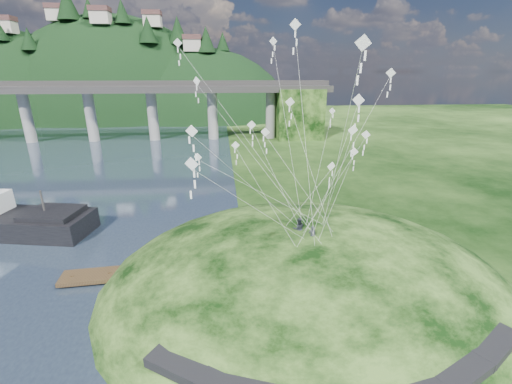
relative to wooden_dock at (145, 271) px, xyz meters
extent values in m
plane|color=black|center=(6.08, -4.40, -0.44)|extent=(320.00, 320.00, 0.00)
ellipsoid|color=black|center=(14.08, -2.40, -1.94)|extent=(36.00, 32.00, 13.00)
cube|color=black|center=(4.58, -12.40, 1.58)|extent=(4.32, 3.62, 0.71)
cube|color=black|center=(19.58, -14.35, 1.70)|extent=(4.11, 2.97, 0.71)
cube|color=black|center=(22.58, -12.80, 1.72)|extent=(4.26, 3.43, 0.66)
cube|color=#2D2B2B|center=(-43.92, 65.60, 12.56)|extent=(160.00, 9.00, 1.60)
cube|color=#2D2B2B|center=(-43.92, 65.60, 13.96)|extent=(160.00, 0.40, 1.20)
cube|color=#2D2B2B|center=(-43.92, 69.90, 13.96)|extent=(160.00, 0.40, 1.20)
cylinder|color=gray|center=(-41.42, 65.60, 6.06)|extent=(2.60, 2.60, 13.00)
cylinder|color=gray|center=(-25.92, 65.60, 6.06)|extent=(2.60, 2.60, 13.00)
cylinder|color=gray|center=(-10.42, 65.60, 6.06)|extent=(2.60, 2.60, 13.00)
cylinder|color=gray|center=(5.08, 65.60, 6.06)|extent=(2.60, 2.60, 13.00)
cylinder|color=gray|center=(20.58, 65.60, 6.06)|extent=(2.60, 2.60, 13.00)
cube|color=black|center=(28.08, 65.60, 6.06)|extent=(12.00, 11.00, 13.00)
ellipsoid|color=black|center=(-71.92, 115.60, -8.44)|extent=(84.00, 60.00, 80.00)
ellipsoid|color=black|center=(-33.92, 121.60, -6.44)|extent=(96.00, 68.00, 88.00)
ellipsoid|color=black|center=(1.08, 113.60, -10.44)|extent=(76.00, 56.00, 72.00)
cone|color=black|center=(-54.50, 101.77, 26.90)|extent=(5.29, 5.29, 6.96)
cone|color=black|center=(-43.80, 110.23, 38.79)|extent=(8.01, 8.01, 10.54)
cone|color=black|center=(-36.79, 109.67, 37.44)|extent=(4.97, 4.97, 6.54)
cone|color=black|center=(-25.32, 107.65, 36.24)|extent=(5.83, 5.83, 7.67)
cone|color=black|center=(-16.37, 102.69, 30.14)|extent=(6.47, 6.47, 8.51)
cone|color=black|center=(-7.14, 109.59, 30.79)|extent=(7.13, 7.13, 9.38)
cone|color=black|center=(2.96, 104.64, 27.43)|extent=(6.56, 6.56, 8.63)
cone|color=black|center=(8.85, 110.23, 27.24)|extent=(4.88, 4.88, 6.42)
cube|color=beige|center=(-63.92, 107.60, 30.85)|extent=(6.00, 5.00, 4.00)
cube|color=brown|center=(-63.92, 107.60, 33.55)|extent=(6.40, 5.40, 1.60)
cube|color=beige|center=(-48.92, 113.60, 35.55)|extent=(6.00, 5.00, 4.00)
cube|color=brown|center=(-48.92, 113.60, 38.25)|extent=(6.40, 5.40, 1.60)
cube|color=beige|center=(-31.92, 105.60, 33.84)|extent=(6.00, 5.00, 4.00)
cube|color=brown|center=(-31.92, 105.60, 36.54)|extent=(6.40, 5.40, 1.60)
cube|color=beige|center=(-15.92, 111.60, 33.74)|extent=(6.00, 5.00, 4.00)
cube|color=brown|center=(-15.92, 111.60, 36.44)|extent=(6.40, 5.40, 1.60)
cube|color=beige|center=(-1.92, 105.60, 25.44)|extent=(6.00, 5.00, 4.00)
cube|color=brown|center=(-1.92, 105.60, 28.14)|extent=(6.40, 5.40, 1.60)
cube|color=black|center=(-17.71, 10.57, 0.74)|extent=(20.61, 9.15, 2.36)
cube|color=black|center=(-11.49, 9.36, 2.19)|extent=(6.20, 5.49, 0.54)
cylinder|color=#2D2B2B|center=(-12.38, 9.54, 3.36)|extent=(0.22, 0.22, 2.72)
cube|color=#352515|center=(0.00, 0.00, 0.01)|extent=(14.17, 3.19, 0.35)
cylinder|color=#352515|center=(-6.01, -0.42, -0.24)|extent=(0.30, 0.30, 1.00)
cylinder|color=#352515|center=(-3.00, -0.21, -0.24)|extent=(0.30, 0.30, 1.00)
cylinder|color=#352515|center=(0.00, 0.00, -0.24)|extent=(0.30, 0.30, 1.00)
cylinder|color=#352515|center=(3.00, 0.21, -0.24)|extent=(0.30, 0.30, 1.00)
cylinder|color=#352515|center=(6.01, 0.42, -0.24)|extent=(0.30, 0.30, 1.00)
imported|color=#252832|center=(14.02, -3.43, 5.36)|extent=(0.60, 0.41, 1.63)
imported|color=#252832|center=(13.22, -2.13, 5.53)|extent=(0.95, 0.74, 1.95)
cube|color=white|center=(14.10, -9.87, 18.07)|extent=(0.79, 0.30, 0.78)
cube|color=white|center=(14.10, -9.87, 17.50)|extent=(0.10, 0.02, 0.47)
cube|color=white|center=(14.10, -9.87, 16.92)|extent=(0.10, 0.02, 0.47)
cube|color=white|center=(14.10, -9.87, 16.35)|extent=(0.10, 0.02, 0.47)
cube|color=white|center=(11.00, 2.68, 11.75)|extent=(0.78, 0.32, 0.81)
cube|color=white|center=(11.00, 2.68, 11.17)|extent=(0.11, 0.04, 0.47)
cube|color=white|center=(11.00, 2.68, 10.59)|extent=(0.11, 0.04, 0.47)
cube|color=white|center=(11.00, 2.68, 10.02)|extent=(0.11, 0.04, 0.47)
cube|color=white|center=(4.87, 4.85, 9.12)|extent=(0.76, 0.36, 0.80)
cube|color=white|center=(4.87, 4.85, 8.54)|extent=(0.11, 0.04, 0.47)
cube|color=white|center=(4.87, 4.85, 7.97)|extent=(0.11, 0.04, 0.47)
cube|color=white|center=(4.87, 4.85, 7.40)|extent=(0.11, 0.04, 0.47)
cube|color=white|center=(18.31, 6.91, 13.04)|extent=(0.54, 0.48, 0.68)
cube|color=white|center=(18.31, 6.91, 12.55)|extent=(0.09, 0.06, 0.40)
cube|color=white|center=(18.31, 6.91, 12.07)|extent=(0.09, 0.06, 0.40)
cube|color=white|center=(18.31, 6.91, 11.58)|extent=(0.09, 0.06, 0.40)
cube|color=white|center=(12.13, -3.21, 19.63)|extent=(0.69, 0.36, 0.74)
cube|color=white|center=(12.13, -3.21, 19.10)|extent=(0.10, 0.04, 0.44)
cube|color=white|center=(12.13, -3.21, 18.56)|extent=(0.10, 0.04, 0.44)
cube|color=white|center=(12.13, -3.21, 18.03)|extent=(0.10, 0.04, 0.44)
cube|color=white|center=(8.40, 3.43, 10.47)|extent=(0.76, 0.20, 0.75)
cube|color=white|center=(8.40, 3.43, 9.94)|extent=(0.10, 0.05, 0.44)
cube|color=white|center=(8.40, 3.43, 9.40)|extent=(0.10, 0.05, 0.44)
cube|color=white|center=(8.40, 3.43, 8.87)|extent=(0.10, 0.05, 0.44)
cube|color=white|center=(21.17, 7.26, 8.74)|extent=(0.75, 0.53, 0.88)
cube|color=white|center=(21.17, 7.26, 8.11)|extent=(0.11, 0.07, 0.51)
cube|color=white|center=(21.17, 7.26, 7.49)|extent=(0.11, 0.07, 0.51)
cube|color=white|center=(21.17, 7.26, 6.87)|extent=(0.11, 0.07, 0.51)
cube|color=white|center=(16.80, 1.40, 8.81)|extent=(0.83, 0.36, 0.87)
cube|color=white|center=(16.80, 1.40, 8.19)|extent=(0.11, 0.08, 0.51)
cube|color=white|center=(16.80, 1.40, 7.57)|extent=(0.11, 0.08, 0.51)
cube|color=white|center=(16.80, 1.40, 6.95)|extent=(0.11, 0.08, 0.51)
cube|color=white|center=(11.93, 4.99, 19.26)|extent=(0.65, 0.46, 0.73)
cube|color=white|center=(11.93, 4.99, 18.73)|extent=(0.10, 0.05, 0.44)
cube|color=white|center=(11.93, 4.99, 18.19)|extent=(0.10, 0.05, 0.44)
cube|color=white|center=(11.93, 4.99, 17.66)|extent=(0.10, 0.05, 0.44)
cube|color=white|center=(5.62, -10.39, 12.41)|extent=(0.70, 0.32, 0.74)
cube|color=white|center=(5.62, -10.39, 11.88)|extent=(0.10, 0.04, 0.43)
cube|color=white|center=(5.62, -10.39, 11.36)|extent=(0.10, 0.04, 0.43)
cube|color=white|center=(5.62, -10.39, 10.83)|extent=(0.10, 0.04, 0.43)
cube|color=white|center=(20.69, 3.70, 11.17)|extent=(0.75, 0.44, 0.83)
cube|color=white|center=(20.69, 3.70, 10.58)|extent=(0.11, 0.05, 0.48)
cube|color=white|center=(20.69, 3.70, 9.99)|extent=(0.11, 0.05, 0.48)
cube|color=white|center=(20.69, 3.70, 9.40)|extent=(0.11, 0.05, 0.48)
cube|color=white|center=(4.98, 7.49, 15.91)|extent=(0.69, 0.58, 0.85)
cube|color=white|center=(4.98, 7.49, 15.31)|extent=(0.11, 0.07, 0.50)
cube|color=white|center=(4.98, 7.49, 14.70)|extent=(0.11, 0.07, 0.50)
cube|color=white|center=(4.98, 7.49, 14.09)|extent=(0.11, 0.07, 0.50)
cube|color=white|center=(16.19, -4.83, 15.00)|extent=(0.64, 0.58, 0.82)
cube|color=white|center=(16.19, -4.83, 14.42)|extent=(0.10, 0.07, 0.48)
cube|color=white|center=(16.19, -4.83, 13.83)|extent=(0.10, 0.07, 0.48)
cube|color=white|center=(16.19, -4.83, 13.25)|extent=(0.10, 0.07, 0.48)
cube|color=white|center=(3.53, 6.74, 19.21)|extent=(0.81, 0.29, 0.78)
cube|color=white|center=(3.53, 6.74, 18.64)|extent=(0.11, 0.04, 0.47)
cube|color=white|center=(3.53, 6.74, 18.07)|extent=(0.11, 0.04, 0.47)
cube|color=white|center=(3.53, 6.74, 17.50)|extent=(0.11, 0.04, 0.47)
cube|color=white|center=(9.95, 4.35, 12.15)|extent=(0.84, 0.22, 0.82)
cube|color=white|center=(9.95, 4.35, 11.56)|extent=(0.11, 0.05, 0.48)
cube|color=white|center=(9.95, 4.35, 10.96)|extent=(0.11, 0.05, 0.48)
cube|color=white|center=(9.95, 4.35, 10.37)|extent=(0.11, 0.05, 0.48)
cube|color=white|center=(15.43, -6.29, 13.28)|extent=(0.69, 0.19, 0.69)
cube|color=white|center=(15.43, -6.29, 12.79)|extent=(0.09, 0.05, 0.41)
cube|color=white|center=(15.43, -6.29, 12.29)|extent=(0.09, 0.05, 0.41)
cube|color=white|center=(15.43, -6.29, 11.80)|extent=(0.09, 0.05, 0.41)
cube|color=white|center=(12.70, 0.49, 14.47)|extent=(0.79, 0.27, 0.77)
cube|color=white|center=(12.70, 0.49, 13.91)|extent=(0.10, 0.06, 0.46)
cube|color=white|center=(12.70, 0.49, 13.34)|extent=(0.10, 0.06, 0.46)
cube|color=white|center=(12.70, 0.49, 12.78)|extent=(0.10, 0.06, 0.46)
cube|color=white|center=(22.36, 3.65, 16.66)|extent=(0.71, 0.58, 0.86)
cube|color=white|center=(22.36, 3.65, 16.04)|extent=(0.11, 0.07, 0.51)
cube|color=white|center=(22.36, 3.65, 15.42)|extent=(0.11, 0.07, 0.51)
cube|color=white|center=(22.36, 3.65, 14.80)|extent=(0.11, 0.07, 0.51)
cube|color=white|center=(5.62, -9.19, 13.85)|extent=(0.65, 0.19, 0.66)
cube|color=white|center=(5.62, -9.19, 13.39)|extent=(0.09, 0.02, 0.38)
cube|color=white|center=(5.62, -9.19, 12.92)|extent=(0.09, 0.02, 0.38)
cube|color=white|center=(5.62, -9.19, 12.45)|extent=(0.09, 0.02, 0.38)
camera|label=1|loc=(7.14, -27.18, 16.76)|focal=24.00mm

